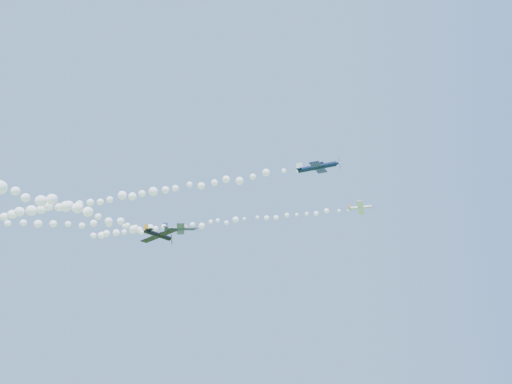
% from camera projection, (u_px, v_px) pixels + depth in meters
% --- Properties ---
extents(plane_white, '(6.11, 6.37, 1.86)m').
position_uv_depth(plane_white, '(360.00, 208.00, 99.86)').
color(plane_white, white).
extents(smoke_trail_white, '(72.69, 9.75, 2.67)m').
position_uv_depth(smoke_trail_white, '(209.00, 223.00, 110.51)').
color(smoke_trail_white, white).
extents(plane_navy, '(7.91, 8.26, 2.17)m').
position_uv_depth(plane_navy, '(318.00, 167.00, 74.26)').
color(plane_navy, '#0C1736').
extents(smoke_trail_navy, '(79.22, 14.76, 3.06)m').
position_uv_depth(smoke_trail_navy, '(115.00, 198.00, 87.87)').
color(smoke_trail_navy, white).
extents(plane_grey, '(7.44, 7.88, 2.01)m').
position_uv_depth(plane_grey, '(180.00, 228.00, 91.78)').
color(plane_grey, '#353E4D').
extents(plane_black, '(7.28, 6.91, 2.11)m').
position_uv_depth(plane_black, '(159.00, 235.00, 73.39)').
color(plane_black, black).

